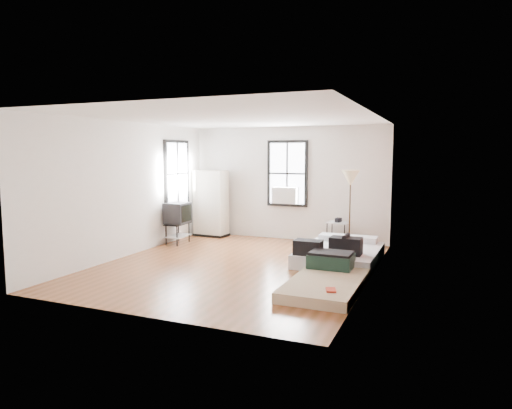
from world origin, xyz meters
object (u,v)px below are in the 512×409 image
at_px(mattress_main, 339,253).
at_px(tv_stand, 178,214).
at_px(wardrobe, 211,203).
at_px(floor_lamp, 350,182).
at_px(mattress_bare, 327,278).
at_px(side_table, 338,227).

relative_size(mattress_main, tv_stand, 2.06).
xyz_separation_m(wardrobe, floor_lamp, (3.70, -0.47, 0.68)).
distance_m(mattress_main, mattress_bare, 1.74).
height_order(mattress_bare, wardrobe, wardrobe).
bearing_deg(tv_stand, floor_lamp, 8.69).
distance_m(mattress_main, tv_stand, 4.01).
xyz_separation_m(mattress_bare, tv_stand, (-4.14, 2.08, 0.57)).
xyz_separation_m(side_table, floor_lamp, (0.37, -0.54, 1.10)).
distance_m(side_table, floor_lamp, 1.28).
height_order(wardrobe, tv_stand, wardrobe).
distance_m(mattress_bare, side_table, 3.46).
bearing_deg(wardrobe, tv_stand, -96.88).
distance_m(mattress_main, wardrobe, 4.11).
height_order(mattress_main, floor_lamp, floor_lamp).
bearing_deg(mattress_bare, tv_stand, 153.54).
height_order(wardrobe, side_table, wardrobe).
distance_m(mattress_main, floor_lamp, 1.76).
bearing_deg(tv_stand, wardrobe, 76.92).
bearing_deg(mattress_main, floor_lamp, 91.57).
bearing_deg(mattress_main, tv_stand, 175.04).
bearing_deg(tv_stand, side_table, 17.80).
bearing_deg(floor_lamp, mattress_main, -88.60).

